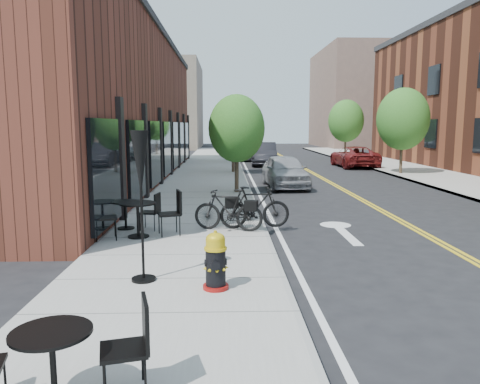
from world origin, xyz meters
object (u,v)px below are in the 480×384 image
object	(u,v)px
bistro_set_b	(138,215)
parked_car_far	(354,157)
bistro_set_a	(53,356)
parked_car_a	(285,171)
fire_hydrant	(216,261)
parked_car_b	(264,154)
bicycle_left	(228,210)
bistro_set_c	(125,211)
bicycle_right	(255,207)
patio_umbrella	(141,174)
parked_car_c	(248,150)

from	to	relation	value
bistro_set_b	parked_car_far	xyz separation A→B (m)	(10.51, 19.50, 0.02)
bistro_set_a	parked_car_a	distance (m)	16.93
fire_hydrant	parked_car_b	world-z (taller)	parked_car_b
bicycle_left	parked_car_b	distance (m)	20.71
bistro_set_c	parked_car_b	distance (m)	20.91
fire_hydrant	bicycle_right	bearing A→B (deg)	68.62
bicycle_left	bistro_set_a	world-z (taller)	bicycle_left
bistro_set_a	patio_umbrella	xyz separation A→B (m)	(0.23, 3.55, 1.35)
bistro_set_a	bistro_set_c	size ratio (longest dim) A/B	1.02
bicycle_left	parked_car_a	world-z (taller)	parked_car_a
fire_hydrant	patio_umbrella	size ratio (longest dim) A/B	0.38
bicycle_right	bistro_set_a	bearing A→B (deg)	155.37
bistro_set_a	parked_car_a	size ratio (longest dim) A/B	0.42
fire_hydrant	bistro_set_b	bearing A→B (deg)	108.22
parked_car_a	fire_hydrant	bearing A→B (deg)	-104.85
bicycle_left	bicycle_right	xyz separation A→B (m)	(0.68, 0.26, 0.01)
parked_car_a	parked_car_far	world-z (taller)	parked_car_a
fire_hydrant	patio_umbrella	world-z (taller)	patio_umbrella
fire_hydrant	bistro_set_c	distance (m)	5.08
parked_car_a	bicycle_left	bearing A→B (deg)	-108.75
parked_car_c	parked_car_a	bearing A→B (deg)	-82.35
bistro_set_a	patio_umbrella	distance (m)	3.81
bicycle_left	bistro_set_c	xyz separation A→B (m)	(-2.62, 0.29, -0.06)
bistro_set_b	patio_umbrella	xyz separation A→B (m)	(0.66, -3.13, 1.28)
bistro_set_a	patio_umbrella	bearing A→B (deg)	72.13
bicycle_right	patio_umbrella	size ratio (longest dim) A/B	0.71
bistro_set_b	parked_car_a	bearing A→B (deg)	47.85
bistro_set_c	fire_hydrant	bearing A→B (deg)	-51.89
bistro_set_c	bistro_set_b	bearing A→B (deg)	-51.87
parked_car_far	parked_car_c	bearing A→B (deg)	-46.78
bicycle_right	parked_car_far	size ratio (longest dim) A/B	0.37
bicycle_right	bistro_set_c	size ratio (longest dim) A/B	1.02
bicycle_right	parked_car_b	size ratio (longest dim) A/B	0.38
patio_umbrella	parked_car_c	size ratio (longest dim) A/B	0.49
bistro_set_a	bistro_set_c	bearing A→B (deg)	82.71
fire_hydrant	bicycle_right	distance (m)	4.55
bicycle_left	patio_umbrella	bearing A→B (deg)	-6.17
bistro_set_b	parked_car_c	xyz separation A→B (m)	(3.91, 26.27, 0.09)
bicycle_left	bicycle_right	size ratio (longest dim) A/B	0.98
parked_car_a	parked_car_far	bearing A→B (deg)	56.52
bicycle_left	bistro_set_b	distance (m)	2.22
parked_car_c	parked_car_far	world-z (taller)	parked_car_c
bistro_set_a	bistro_set_b	xyz separation A→B (m)	(-0.42, 6.68, 0.06)
bistro_set_c	bicycle_right	bearing A→B (deg)	9.62
fire_hydrant	patio_umbrella	bearing A→B (deg)	150.42
bistro_set_a	parked_car_a	bearing A→B (deg)	61.21
fire_hydrant	bistro_set_a	world-z (taller)	fire_hydrant
bistro_set_b	parked_car_b	distance (m)	21.69
parked_car_c	parked_car_far	bearing A→B (deg)	-40.84
bicycle_left	bistro_set_b	world-z (taller)	bistro_set_b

